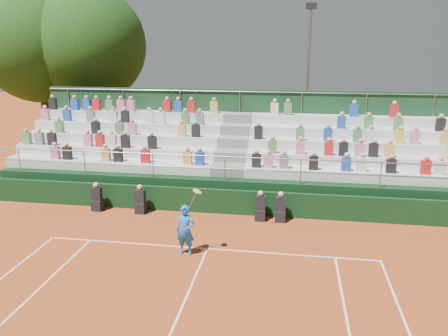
% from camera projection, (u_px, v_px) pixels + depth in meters
% --- Properties ---
extents(ground, '(90.00, 90.00, 0.00)m').
position_uv_depth(ground, '(207.00, 249.00, 14.38)').
color(ground, '#A6441B').
rests_on(ground, ground).
extents(courtside_wall, '(20.00, 0.15, 1.00)m').
position_uv_depth(courtside_wall, '(223.00, 202.00, 17.29)').
color(courtside_wall, black).
rests_on(courtside_wall, ground).
extents(line_officials, '(7.77, 0.40, 1.19)m').
position_uv_depth(line_officials, '(192.00, 204.00, 17.04)').
color(line_officials, black).
rests_on(line_officials, ground).
extents(grandstand, '(20.00, 5.20, 4.40)m').
position_uv_depth(grandstand, '(234.00, 166.00, 20.21)').
color(grandstand, black).
rests_on(grandstand, ground).
extents(tennis_player, '(0.85, 0.46, 2.22)m').
position_uv_depth(tennis_player, '(186.00, 230.00, 13.79)').
color(tennis_player, blue).
rests_on(tennis_player, ground).
extents(tree_west, '(6.89, 6.89, 9.96)m').
position_uv_depth(tree_west, '(39.00, 45.00, 26.10)').
color(tree_west, '#331F12').
rests_on(tree_west, ground).
extents(tree_east, '(6.81, 6.81, 9.91)m').
position_uv_depth(tree_east, '(89.00, 45.00, 25.99)').
color(tree_east, '#331F12').
rests_on(tree_east, ground).
extents(floodlight_mast, '(0.60, 0.25, 8.79)m').
position_uv_depth(floodlight_mast, '(308.00, 70.00, 25.59)').
color(floodlight_mast, gray).
rests_on(floodlight_mast, ground).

